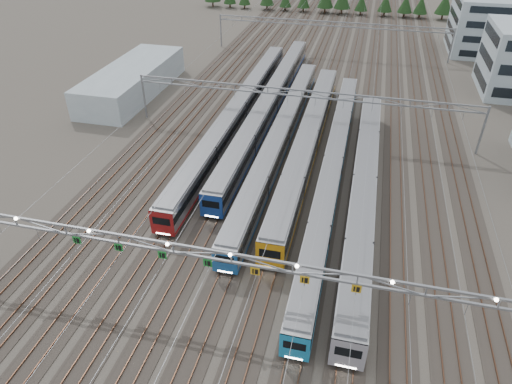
% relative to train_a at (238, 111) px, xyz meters
% --- Properties ---
extents(ground, '(400.00, 400.00, 0.00)m').
position_rel_train_a_xyz_m(ground, '(11.25, -41.72, -2.21)').
color(ground, '#47423A').
rests_on(ground, ground).
extents(track_bed, '(54.00, 260.00, 5.42)m').
position_rel_train_a_xyz_m(track_bed, '(11.25, 58.28, -0.72)').
color(track_bed, '#2D2823').
rests_on(track_bed, ground).
extents(train_a, '(3.01, 65.81, 3.92)m').
position_rel_train_a_xyz_m(train_a, '(0.00, 0.00, 0.00)').
color(train_a, black).
rests_on(train_a, ground).
extents(train_b, '(3.00, 66.98, 3.91)m').
position_rel_train_a_xyz_m(train_b, '(4.50, 5.19, -0.01)').
color(train_b, black).
rests_on(train_b, ground).
extents(train_c, '(2.86, 60.36, 3.72)m').
position_rel_train_a_xyz_m(train_c, '(9.00, -7.04, -0.10)').
color(train_c, black).
rests_on(train_c, ground).
extents(train_d, '(3.17, 55.04, 4.13)m').
position_rel_train_a_xyz_m(train_d, '(13.50, -7.98, 0.11)').
color(train_d, black).
rests_on(train_d, ground).
extents(train_e, '(2.72, 63.36, 3.54)m').
position_rel_train_a_xyz_m(train_e, '(18.00, -14.34, -0.19)').
color(train_e, black).
rests_on(train_e, ground).
extents(train_f, '(3.09, 53.10, 4.03)m').
position_rel_train_a_xyz_m(train_f, '(22.50, -19.29, 0.06)').
color(train_f, black).
rests_on(train_f, ground).
extents(gantry_near, '(56.36, 0.61, 8.08)m').
position_rel_train_a_xyz_m(gantry_near, '(11.20, -41.84, 4.88)').
color(gantry_near, gray).
rests_on(gantry_near, ground).
extents(gantry_mid, '(56.36, 0.36, 8.00)m').
position_rel_train_a_xyz_m(gantry_mid, '(11.25, -1.72, 4.18)').
color(gantry_mid, gray).
rests_on(gantry_mid, ground).
extents(gantry_far, '(56.36, 0.36, 8.00)m').
position_rel_train_a_xyz_m(gantry_far, '(11.25, 43.28, 4.18)').
color(gantry_far, gray).
rests_on(gantry_far, ground).
extents(depot_bldg_north, '(22.00, 18.00, 13.17)m').
position_rel_train_a_xyz_m(depot_bldg_north, '(51.07, 54.84, 4.37)').
color(depot_bldg_north, '#9BAFB9').
rests_on(depot_bldg_north, ground).
extents(west_shed, '(10.00, 30.00, 5.37)m').
position_rel_train_a_xyz_m(west_shed, '(-24.20, 8.39, 0.47)').
color(west_shed, '#9BAFB9').
rests_on(west_shed, ground).
extents(treeline, '(87.50, 5.60, 7.02)m').
position_rel_train_a_xyz_m(treeline, '(7.20, 86.46, 2.02)').
color(treeline, '#332114').
rests_on(treeline, ground).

